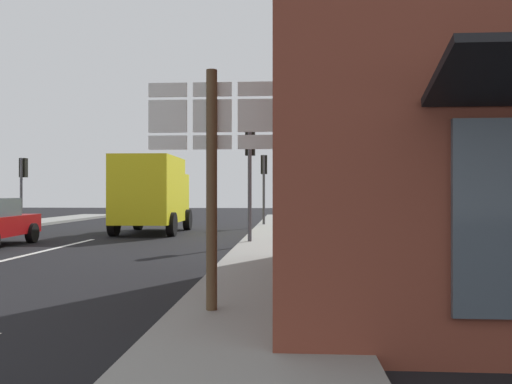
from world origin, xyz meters
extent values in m
plane|color=black|center=(0.00, 10.00, 0.00)|extent=(80.00, 80.00, 0.00)
cube|color=gray|center=(6.48, 8.00, 0.07)|extent=(2.32, 44.00, 0.14)
cylinder|color=black|center=(-1.54, 10.74, 0.32)|extent=(0.27, 0.66, 0.64)
cube|color=yellow|center=(1.32, 14.44, 1.75)|extent=(2.28, 3.75, 2.60)
cube|color=yellow|center=(1.26, 16.94, 1.45)|extent=(2.12, 1.35, 2.00)
cube|color=#47515B|center=(1.26, 16.99, 2.25)|extent=(1.76, 0.14, 0.70)
cylinder|color=black|center=(0.16, 16.87, 0.45)|extent=(0.30, 0.91, 0.90)
cylinder|color=black|center=(2.36, 16.92, 0.45)|extent=(0.30, 0.91, 0.90)
cylinder|color=black|center=(0.24, 13.47, 0.45)|extent=(0.30, 0.91, 0.90)
cylinder|color=black|center=(2.44, 13.52, 0.45)|extent=(0.30, 0.91, 0.90)
cylinder|color=brown|center=(5.86, 0.86, 1.60)|extent=(0.14, 0.14, 3.20)
cube|color=white|center=(5.28, 0.91, 2.96)|extent=(0.50, 0.03, 0.18)
cube|color=black|center=(5.28, 0.93, 2.96)|extent=(0.43, 0.01, 0.13)
cube|color=white|center=(5.28, 0.91, 2.62)|extent=(0.50, 0.03, 0.42)
cube|color=black|center=(5.28, 0.93, 2.62)|extent=(0.43, 0.01, 0.32)
cube|color=white|center=(5.28, 0.91, 2.28)|extent=(0.50, 0.03, 0.18)
cube|color=black|center=(5.28, 0.93, 2.28)|extent=(0.43, 0.01, 0.13)
cube|color=white|center=(5.86, 0.91, 2.96)|extent=(0.50, 0.03, 0.18)
cube|color=black|center=(5.86, 0.93, 2.96)|extent=(0.43, 0.01, 0.13)
cube|color=white|center=(5.86, 0.91, 2.62)|extent=(0.50, 0.03, 0.42)
cube|color=black|center=(5.86, 0.93, 2.62)|extent=(0.43, 0.01, 0.32)
cube|color=white|center=(5.86, 0.91, 2.28)|extent=(0.50, 0.03, 0.18)
cube|color=black|center=(5.86, 0.93, 2.28)|extent=(0.43, 0.01, 0.13)
cube|color=white|center=(6.44, 0.91, 2.96)|extent=(0.50, 0.03, 0.18)
cube|color=black|center=(6.44, 0.93, 2.96)|extent=(0.43, 0.01, 0.13)
cube|color=white|center=(6.44, 0.91, 2.62)|extent=(0.50, 0.03, 0.42)
cube|color=black|center=(6.44, 0.93, 2.62)|extent=(0.43, 0.01, 0.32)
cube|color=white|center=(6.44, 0.91, 2.28)|extent=(0.50, 0.03, 0.18)
cube|color=black|center=(6.44, 0.93, 2.28)|extent=(0.43, 0.01, 0.13)
cylinder|color=#47474C|center=(5.62, 18.95, 1.72)|extent=(0.12, 0.12, 3.43)
cube|color=black|center=(5.62, 19.15, 2.98)|extent=(0.30, 0.28, 0.90)
sphere|color=#360303|center=(5.62, 19.29, 3.25)|extent=(0.18, 0.18, 0.18)
sphere|color=orange|center=(5.62, 19.29, 2.97)|extent=(0.18, 0.18, 0.18)
sphere|color=black|center=(5.62, 19.29, 2.69)|extent=(0.18, 0.18, 0.18)
cylinder|color=#47474C|center=(5.62, 10.25, 1.85)|extent=(0.12, 0.12, 3.70)
cube|color=black|center=(5.62, 10.45, 3.25)|extent=(0.30, 0.28, 0.90)
sphere|color=#360303|center=(5.62, 10.59, 3.52)|extent=(0.18, 0.18, 0.18)
sphere|color=orange|center=(5.62, 10.59, 3.24)|extent=(0.18, 0.18, 0.18)
sphere|color=black|center=(5.62, 10.59, 2.96)|extent=(0.18, 0.18, 0.18)
cylinder|color=#47474C|center=(-5.62, 17.71, 1.63)|extent=(0.12, 0.12, 3.26)
cube|color=black|center=(-5.62, 17.91, 2.81)|extent=(0.30, 0.28, 0.90)
sphere|color=#360303|center=(-5.62, 18.05, 3.08)|extent=(0.18, 0.18, 0.18)
sphere|color=orange|center=(-5.62, 18.05, 2.80)|extent=(0.18, 0.18, 0.18)
sphere|color=black|center=(-5.62, 18.05, 2.52)|extent=(0.18, 0.18, 0.18)
camera|label=1|loc=(6.85, -5.72, 1.63)|focal=36.53mm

